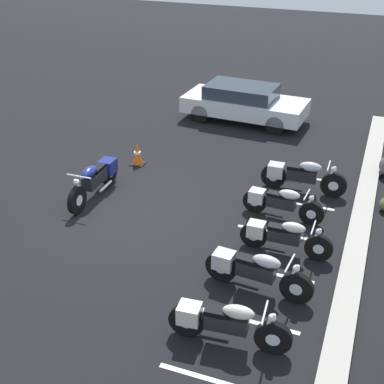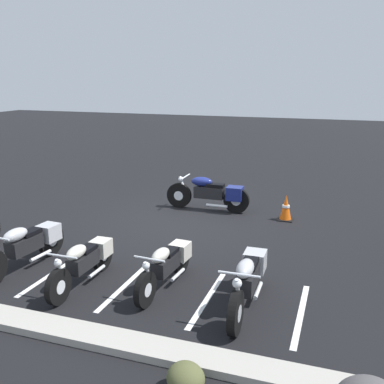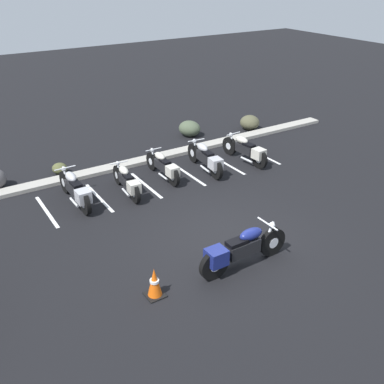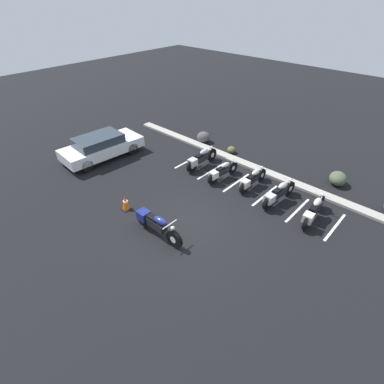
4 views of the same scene
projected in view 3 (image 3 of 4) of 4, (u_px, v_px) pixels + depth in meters
The scene contains 18 objects.
ground at pixel (226, 239), 11.50m from camera, with size 60.00×60.00×0.00m, color black.
motorcycle_navy_featured at pixel (240, 249), 10.20m from camera, with size 2.42×0.68×0.95m.
parked_bike_0 at pixel (75, 189), 12.95m from camera, with size 0.64×2.29×0.90m.
parked_bike_1 at pixel (127, 181), 13.55m from camera, with size 0.58×2.06×0.81m.
parked_bike_2 at pixel (164, 166), 14.53m from camera, with size 0.58×2.08×0.82m.
parked_bike_3 at pixel (206, 158), 15.03m from camera, with size 0.64×2.27×0.89m.
parked_bike_4 at pixel (246, 150), 15.73m from camera, with size 0.62×2.22×0.87m.
concrete_curb at pixel (131, 163), 15.69m from camera, with size 18.00×0.50×0.12m, color #A8A399.
landscape_rock_0 at pixel (60, 168), 14.98m from camera, with size 0.50×0.46×0.38m, color brown.
landscape_rock_1 at pixel (190, 129), 18.19m from camera, with size 0.91×0.77×0.63m, color #49553F.
landscape_rock_2 at pixel (250, 123), 18.90m from camera, with size 0.81×0.75×0.62m, color #4F4E37.
traffic_cone at pixel (155, 283), 9.41m from camera, with size 0.40×0.40×0.69m.
stall_line_0 at pixel (47, 212), 12.77m from camera, with size 0.10×2.10×0.00m, color white.
stall_line_1 at pixel (99, 198), 13.52m from camera, with size 0.10×2.10×0.00m, color white.
stall_line_2 at pixel (146, 185), 14.27m from camera, with size 0.10×2.10×0.00m, color white.
stall_line_3 at pixel (188, 174), 15.03m from camera, with size 0.10×2.10×0.00m, color white.
stall_line_4 at pixel (226, 164), 15.78m from camera, with size 0.10×2.10×0.00m, color white.
stall_line_5 at pixel (261, 155), 16.54m from camera, with size 0.10×2.10×0.00m, color white.
Camera 3 is at (-5.92, -7.71, 6.32)m, focal length 42.00 mm.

